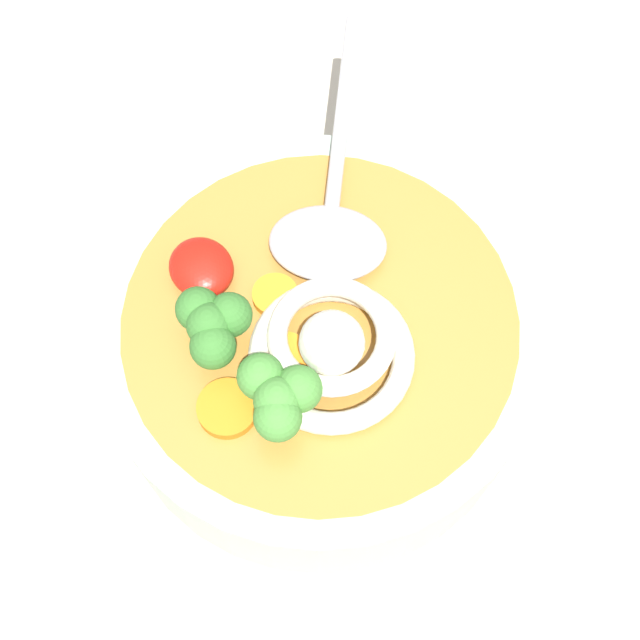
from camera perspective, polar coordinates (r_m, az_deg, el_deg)
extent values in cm
cube|color=#BCB29E|center=(50.10, -0.44, -8.19)|extent=(108.09, 108.09, 3.24)
cylinder|color=#9EB2A3|center=(46.90, 0.00, -1.69)|extent=(22.50, 22.50, 6.55)
cylinder|color=#B27A33|center=(46.66, 0.00, -1.57)|extent=(19.80, 19.80, 6.03)
torus|color=silver|center=(42.55, 0.74, -2.25)|extent=(8.03, 8.03, 1.11)
torus|color=silver|center=(41.99, 0.76, -1.00)|extent=(8.61, 8.61, 1.00)
sphere|color=silver|center=(41.23, 0.77, -1.48)|extent=(3.12, 3.12, 3.12)
ellipsoid|color=#B7B7BC|center=(45.01, 0.51, 4.95)|extent=(7.20, 7.43, 1.60)
cylinder|color=#B7B7BC|center=(49.18, 1.38, 12.50)|extent=(12.16, 10.06, 0.80)
ellipsoid|color=#B2190F|center=(44.73, -7.63, 3.35)|extent=(3.51, 3.16, 1.58)
cylinder|color=#7A9E60|center=(41.59, -2.90, -5.60)|extent=(1.13, 1.13, 1.21)
sphere|color=#478938|center=(39.98, -3.02, -4.78)|extent=(2.22, 2.22, 2.22)
sphere|color=#478938|center=(40.54, -3.83, -3.65)|extent=(2.22, 2.22, 2.22)
sphere|color=#478938|center=(39.71, -2.73, -6.28)|extent=(2.22, 2.22, 2.22)
sphere|color=#478938|center=(40.31, -1.66, -4.06)|extent=(2.22, 2.22, 2.22)
cylinder|color=#7A9E60|center=(43.13, -6.88, -1.26)|extent=(1.11, 1.11, 1.19)
sphere|color=#38752D|center=(41.60, -7.13, -0.32)|extent=(2.19, 2.19, 2.19)
sphere|color=#38752D|center=(42.24, -7.84, 0.69)|extent=(2.19, 2.19, 2.19)
sphere|color=#38752D|center=(41.24, -6.90, -1.70)|extent=(2.19, 2.19, 2.19)
sphere|color=#38752D|center=(41.89, -5.82, 0.33)|extent=(2.19, 2.19, 2.19)
cylinder|color=orange|center=(42.74, -2.51, -2.49)|extent=(2.33, 2.33, 0.69)
cylinder|color=orange|center=(44.25, -2.90, 1.58)|extent=(2.30, 2.30, 0.55)
cylinder|color=orange|center=(42.06, -5.97, -5.67)|extent=(2.89, 2.89, 0.63)
cube|color=white|center=(63.11, -11.01, 16.90)|extent=(20.71, 18.37, 0.80)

